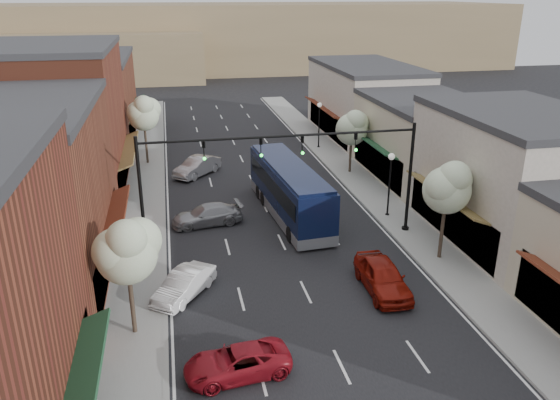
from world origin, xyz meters
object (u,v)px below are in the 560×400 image
tree_right_far (353,127)px  parked_car_e (197,167)px  parked_car_c (207,215)px  lamp_post_far (319,118)px  tree_left_far (144,112)px  signal_mast_left (183,176)px  tree_left_near (127,249)px  lamp_post_near (390,174)px  coach_bus (289,190)px  red_hatchback (383,276)px  signal_mast_right (374,164)px  tree_right_near (449,186)px  parked_car_a (237,362)px  parked_car_b (184,285)px

tree_right_far → parked_car_e: bearing=170.7°
parked_car_c → lamp_post_far: bearing=136.3°
tree_left_far → parked_car_e: 6.84m
signal_mast_left → tree_left_near: (-2.63, -8.05, -0.40)m
lamp_post_near → coach_bus: 6.73m
coach_bus → red_hatchback: coach_bus is taller
signal_mast_right → lamp_post_near: signal_mast_right is taller
tree_right_far → tree_left_near: bearing=-129.7°
coach_bus → parked_car_e: coach_bus is taller
tree_left_near → coach_bus: bearing=51.6°
tree_right_near → tree_right_far: tree_right_near is taller
lamp_post_near → red_hatchback: lamp_post_near is taller
coach_bus → parked_car_a: (-5.56, -15.70, -1.27)m
signal_mast_right → red_hatchback: 7.84m
parked_car_b → tree_right_near: bearing=40.1°
signal_mast_right → lamp_post_near: (2.18, 2.50, -1.62)m
signal_mast_right → lamp_post_far: 20.19m
parked_car_e → red_hatchback: bearing=-26.8°
tree_left_far → parked_car_c: tree_left_far is taller
signal_mast_right → signal_mast_left: (-11.24, 0.00, 0.00)m
tree_left_near → lamp_post_near: (16.05, 10.56, -1.22)m
lamp_post_near → tree_right_far: bearing=86.7°
tree_right_far → parked_car_b: size_ratio=1.35×
red_hatchback → parked_car_b: bearing=172.9°
coach_bus → red_hatchback: bearing=-81.6°
signal_mast_left → tree_left_far: size_ratio=1.34×
red_hatchback → parked_car_c: bearing=129.3°
tree_right_far → parked_car_b: 22.60m
tree_left_near → red_hatchback: bearing=6.8°
signal_mast_left → lamp_post_near: 13.75m
tree_right_near → lamp_post_near: size_ratio=1.34×
signal_mast_left → signal_mast_right: bearing=0.0°
signal_mast_left → red_hatchback: (9.45, -6.61, -3.82)m
signal_mast_right → parked_car_c: (-9.82, 3.62, -3.96)m
signal_mast_left → tree_left_far: (-2.63, 17.95, -0.02)m
signal_mast_left → coach_bus: 8.54m
coach_bus → parked_car_e: bearing=114.6°
lamp_post_far → parked_car_b: bearing=-118.8°
tree_right_near → tree_left_far: size_ratio=0.97×
tree_left_near → red_hatchback: size_ratio=1.21×
tree_right_far → parked_car_c: size_ratio=1.18×
signal_mast_left → lamp_post_far: (13.42, 20.00, -1.62)m
parked_car_a → parked_car_c: bearing=173.1°
tree_right_far → parked_car_e: size_ratio=1.18×
signal_mast_left → parked_car_a: 12.39m
signal_mast_left → parked_car_b: signal_mast_left is taller
signal_mast_left → tree_right_far: (13.97, 11.95, -0.63)m
tree_left_far → coach_bus: bearing=-55.3°
lamp_post_near → parked_car_b: lamp_post_near is taller
signal_mast_right → lamp_post_far: signal_mast_right is taller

